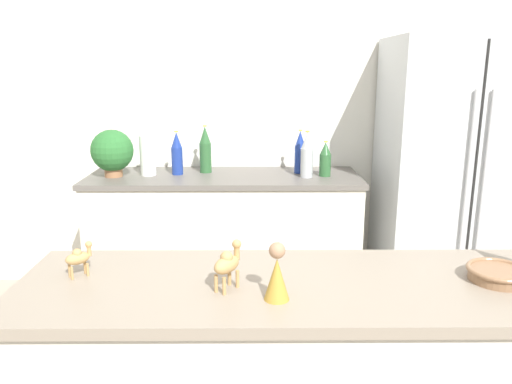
{
  "coord_description": "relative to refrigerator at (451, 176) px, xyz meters",
  "views": [
    {
      "loc": [
        -0.24,
        -0.92,
        1.6
      ],
      "look_at": [
        -0.22,
        1.45,
        1.01
      ],
      "focal_mm": 35.0,
      "sensor_mm": 36.0,
      "label": 1
    }
  ],
  "objects": [
    {
      "name": "back_counter",
      "position": [
        -1.53,
        0.07,
        -0.45
      ],
      "size": [
        1.84,
        0.63,
        0.9
      ],
      "color": "silver",
      "rests_on": "ground_plane"
    },
    {
      "name": "potted_plant",
      "position": [
        -2.26,
        0.02,
        0.17
      ],
      "size": [
        0.28,
        0.28,
        0.31
      ],
      "color": "#9E6B47",
      "rests_on": "back_counter"
    },
    {
      "name": "paper_towel_roll",
      "position": [
        -2.04,
        0.06,
        0.13
      ],
      "size": [
        0.1,
        0.1,
        0.27
      ],
      "color": "white",
      "rests_on": "back_counter"
    },
    {
      "name": "wall_back",
      "position": [
        -1.09,
        0.4,
        0.37
      ],
      "size": [
        8.0,
        0.06,
        2.55
      ],
      "color": "white",
      "rests_on": "ground_plane"
    },
    {
      "name": "back_bottle_0",
      "position": [
        -0.84,
        0.03,
        0.11
      ],
      "size": [
        0.08,
        0.08,
        0.24
      ],
      "color": "#2D6033",
      "rests_on": "back_counter"
    },
    {
      "name": "camel_figurine",
      "position": [
        -1.89,
        -1.77,
        0.12
      ],
      "size": [
        0.09,
        0.08,
        0.11
      ],
      "color": "tan",
      "rests_on": "bar_counter"
    },
    {
      "name": "back_bottle_3",
      "position": [
        -1.66,
        0.16,
        0.15
      ],
      "size": [
        0.08,
        0.08,
        0.33
      ],
      "color": "#2D6033",
      "rests_on": "back_counter"
    },
    {
      "name": "refrigerator",
      "position": [
        0.0,
        0.0,
        0.0
      ],
      "size": [
        0.9,
        0.72,
        1.8
      ],
      "color": "silver",
      "rests_on": "ground_plane"
    },
    {
      "name": "wise_man_figurine_crimson",
      "position": [
        -1.26,
        -1.94,
        0.13
      ],
      "size": [
        0.07,
        0.07,
        0.17
      ],
      "color": "#B28933",
      "rests_on": "bar_counter"
    },
    {
      "name": "back_bottle_2",
      "position": [
        -0.97,
        -0.01,
        0.14
      ],
      "size": [
        0.08,
        0.08,
        0.31
      ],
      "color": "#B2B7BC",
      "rests_on": "back_counter"
    },
    {
      "name": "fruit_bowl",
      "position": [
        -0.56,
        -1.81,
        0.08
      ],
      "size": [
        0.19,
        0.19,
        0.04
      ],
      "color": "#8C6647",
      "rests_on": "bar_counter"
    },
    {
      "name": "camel_figurine_second",
      "position": [
        -1.41,
        -1.87,
        0.14
      ],
      "size": [
        0.1,
        0.11,
        0.14
      ],
      "color": "tan",
      "rests_on": "bar_counter"
    },
    {
      "name": "back_bottle_1",
      "position": [
        -1.01,
        0.13,
        0.14
      ],
      "size": [
        0.07,
        0.07,
        0.3
      ],
      "color": "navy",
      "rests_on": "back_counter"
    },
    {
      "name": "back_bottle_4",
      "position": [
        -1.85,
        0.09,
        0.14
      ],
      "size": [
        0.08,
        0.08,
        0.3
      ],
      "color": "navy",
      "rests_on": "back_counter"
    }
  ]
}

